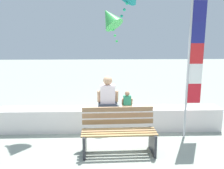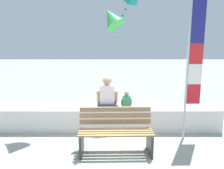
% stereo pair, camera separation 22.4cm
% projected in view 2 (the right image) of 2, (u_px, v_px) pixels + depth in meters
% --- Properties ---
extents(ground_plane, '(40.00, 40.00, 0.00)m').
position_uv_depth(ground_plane, '(106.00, 144.00, 5.22)').
color(ground_plane, gray).
extents(seawall_ledge, '(5.71, 0.52, 0.57)m').
position_uv_depth(seawall_ledge, '(106.00, 119.00, 6.00)').
color(seawall_ledge, silver).
rests_on(seawall_ledge, ground).
extents(park_bench, '(1.51, 0.64, 0.88)m').
position_uv_depth(park_bench, '(116.00, 133.00, 4.82)').
color(park_bench, '#9E7C4C').
rests_on(park_bench, ground).
extents(person_adult, '(0.52, 0.39, 0.80)m').
position_uv_depth(person_adult, '(108.00, 95.00, 5.93)').
color(person_adult, '#353C4A').
rests_on(person_adult, seawall_ledge).
extents(person_child, '(0.27, 0.20, 0.42)m').
position_uv_depth(person_child, '(127.00, 101.00, 5.95)').
color(person_child, tan).
rests_on(person_child, seawall_ledge).
extents(flag_banner, '(0.35, 0.05, 3.08)m').
position_uv_depth(flag_banner, '(193.00, 62.00, 5.16)').
color(flag_banner, '#B7B7BC').
rests_on(flag_banner, ground).
extents(kite_green, '(1.04, 0.99, 1.18)m').
position_uv_depth(kite_green, '(112.00, 18.00, 7.30)').
color(kite_green, green).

